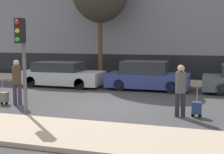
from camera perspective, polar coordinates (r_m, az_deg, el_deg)
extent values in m
plane|color=#38383A|center=(12.07, -0.36, -5.54)|extent=(80.00, 80.00, 0.00)
cube|color=tan|center=(8.67, -8.01, -10.17)|extent=(28.00, 2.50, 0.12)
cube|color=tan|center=(18.75, 6.13, -0.95)|extent=(28.00, 3.00, 0.12)
cube|color=slate|center=(22.50, 8.24, 11.64)|extent=(28.00, 3.40, 9.00)
cube|color=black|center=(20.80, 7.32, 1.85)|extent=(27.44, 0.06, 1.60)
cube|color=#B7BABF|center=(17.66, -9.13, -0.06)|extent=(4.64, 1.91, 0.70)
cube|color=#23282D|center=(17.68, -9.71, 1.91)|extent=(2.55, 1.68, 0.51)
cylinder|color=black|center=(16.30, -5.94, -1.26)|extent=(0.60, 0.18, 0.60)
cylinder|color=black|center=(17.89, -3.75, -0.52)|extent=(0.60, 0.18, 0.60)
cylinder|color=black|center=(17.63, -14.57, -0.84)|extent=(0.60, 0.18, 0.60)
cylinder|color=black|center=(19.11, -11.84, -0.19)|extent=(0.60, 0.18, 0.60)
cube|color=navy|center=(16.31, 6.56, -0.59)|extent=(4.23, 1.85, 0.70)
cube|color=#23282D|center=(16.27, 6.01, 1.77)|extent=(2.33, 1.63, 0.64)
cylinder|color=black|center=(15.33, 10.80, -1.86)|extent=(0.60, 0.18, 0.60)
cylinder|color=black|center=(16.97, 11.44, -1.04)|extent=(0.60, 0.18, 0.60)
cylinder|color=black|center=(15.83, 1.32, -1.47)|extent=(0.60, 0.18, 0.60)
cylinder|color=black|center=(17.43, 2.82, -0.71)|extent=(0.60, 0.18, 0.60)
cylinder|color=black|center=(15.27, 19.45, -2.17)|extent=(0.60, 0.18, 0.60)
cylinder|color=black|center=(16.99, 19.24, -1.28)|extent=(0.60, 0.18, 0.60)
cylinder|color=#383347|center=(13.03, -17.34, -3.06)|extent=(0.15, 0.15, 0.83)
cylinder|color=#383347|center=(12.96, -16.50, -3.08)|extent=(0.15, 0.15, 0.83)
cylinder|color=#473323|center=(12.89, -17.04, 0.34)|extent=(0.34, 0.34, 0.72)
sphere|color=tan|center=(12.84, -17.11, 2.47)|extent=(0.24, 0.24, 0.24)
cube|color=slate|center=(13.21, -19.16, -3.47)|extent=(0.32, 0.24, 0.38)
cylinder|color=black|center=(13.32, -19.50, -4.49)|extent=(0.12, 0.03, 0.12)
cylinder|color=black|center=(13.19, -18.72, -4.57)|extent=(0.12, 0.03, 0.12)
cylinder|color=gray|center=(13.08, -19.42, -1.51)|extent=(0.02, 0.19, 0.53)
cylinder|color=#23232D|center=(10.74, 12.87, -5.03)|extent=(0.15, 0.15, 0.82)
cylinder|color=#23232D|center=(10.71, 11.81, -5.04)|extent=(0.15, 0.15, 0.82)
cylinder|color=#4C4C4C|center=(10.60, 12.45, -0.99)|extent=(0.34, 0.34, 0.71)
sphere|color=tan|center=(10.54, 12.51, 1.55)|extent=(0.23, 0.23, 0.23)
cube|color=navy|center=(10.84, 15.22, -5.47)|extent=(0.32, 0.24, 0.40)
cylinder|color=black|center=(10.90, 14.59, -6.78)|extent=(0.12, 0.03, 0.12)
cylinder|color=black|center=(10.89, 15.77, -6.83)|extent=(0.12, 0.03, 0.12)
cylinder|color=gray|center=(10.68, 15.29, -3.06)|extent=(0.02, 0.19, 0.53)
cylinder|color=#515154|center=(10.76, -15.72, 1.51)|extent=(0.12, 0.12, 3.27)
cube|color=black|center=(10.57, -16.47, 8.10)|extent=(0.28, 0.24, 0.80)
sphere|color=red|center=(10.46, -16.99, 9.56)|extent=(0.15, 0.15, 0.15)
sphere|color=gold|center=(10.45, -16.93, 8.10)|extent=(0.15, 0.15, 0.15)
sphere|color=green|center=(10.44, -16.88, 6.64)|extent=(0.15, 0.15, 0.15)
torus|color=black|center=(19.01, 6.15, 0.43)|extent=(0.72, 0.06, 0.72)
torus|color=black|center=(19.24, 3.08, 0.54)|extent=(0.72, 0.06, 0.72)
cylinder|color=maroon|center=(19.09, 4.61, 1.07)|extent=(1.00, 0.05, 0.05)
cylinder|color=maroon|center=(19.12, 4.06, 1.69)|extent=(0.04, 0.04, 0.40)
cylinder|color=#4C3826|center=(19.62, -2.16, 5.57)|extent=(0.28, 0.28, 4.07)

